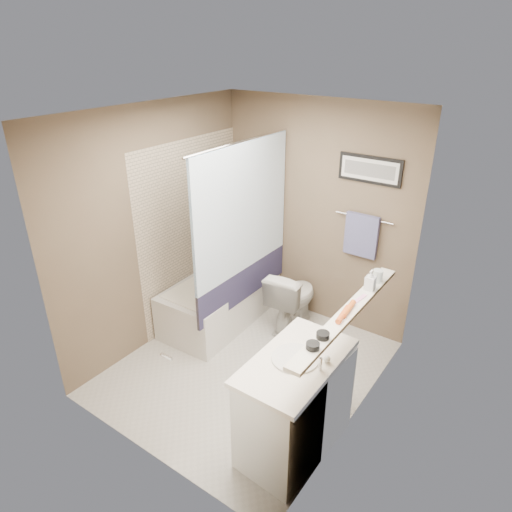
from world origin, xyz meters
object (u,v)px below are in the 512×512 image
Objects in this scene: candle_bowl_near at (313,346)px; glass_jar at (378,276)px; hair_brush_back at (348,309)px; soap_bottle at (371,280)px; toilet at (293,298)px; bathtub at (223,298)px; candle_bowl_far at (323,335)px; hair_brush_front at (343,314)px; vanity at (295,407)px.

glass_jar is at bearing 90.00° from candle_bowl_near.
hair_brush_back is at bearing 90.00° from candle_bowl_near.
soap_bottle reaches higher than candle_bowl_near.
toilet is 7.02× the size of glass_jar.
bathtub is 15.00× the size of glass_jar.
bathtub is 0.79m from toilet.
hair_brush_back reaches higher than toilet.
candle_bowl_near is at bearing -90.00° from glass_jar.
hair_brush_back is at bearing -24.49° from bathtub.
candle_bowl_near reaches higher than bathtub.
candle_bowl_far is (1.06, -1.42, 0.78)m from toilet.
soap_bottle reaches higher than bathtub.
hair_brush_front is at bearing 128.52° from toilet.
bathtub is 2.28m from candle_bowl_far.
hair_brush_back is at bearing -90.00° from soap_bottle.
vanity is 0.85m from hair_brush_back.
candle_bowl_near is 0.53m from hair_brush_back.
candle_bowl_far is at bearing 1.40° from vanity.
soap_bottle is at bearing 144.07° from toilet.
hair_brush_front is at bearing -90.00° from soap_bottle.
candle_bowl_far is at bearing 121.77° from toilet.
glass_jar is (0.19, 0.94, 0.77)m from vanity.
bathtub is 2.12m from hair_brush_back.
bathtub is 6.82× the size of hair_brush_front.
bathtub is at bearing 157.88° from hair_brush_back.
glass_jar is (0.00, 1.08, 0.03)m from candle_bowl_near.
glass_jar is at bearing 90.00° from candle_bowl_far.
hair_brush_back is 0.55m from glass_jar.
vanity is 0.82m from hair_brush_front.
bathtub is 2.14× the size of toilet.
vanity is (0.87, -1.42, 0.05)m from toilet.
toilet is 1.94m from candle_bowl_far.
hair_brush_back is (0.00, 0.09, 0.00)m from hair_brush_front.
hair_brush_front is at bearing 90.00° from candle_bowl_near.
hair_brush_front reaches higher than bathtub.
candle_bowl_far reaches higher than vanity.
candle_bowl_far is at bearing 90.00° from candle_bowl_near.
hair_brush_front is 1.00× the size of hair_brush_back.
vanity is 1.13m from soap_bottle.
candle_bowl_far is at bearing -90.00° from glass_jar.
toilet is 1.66m from vanity.
candle_bowl_far is 0.30m from hair_brush_front.
vanity is (1.60, -1.11, 0.15)m from bathtub.
candle_bowl_near is at bearing -90.00° from hair_brush_front.
candle_bowl_near is 1.00× the size of candle_bowl_far.
vanity is 10.00× the size of candle_bowl_far.
toilet is 3.19× the size of hair_brush_back.
toilet is at bearing 20.34° from bathtub.
glass_jar is (1.79, -0.18, 0.92)m from bathtub.
toilet is at bearing 124.16° from candle_bowl_near.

